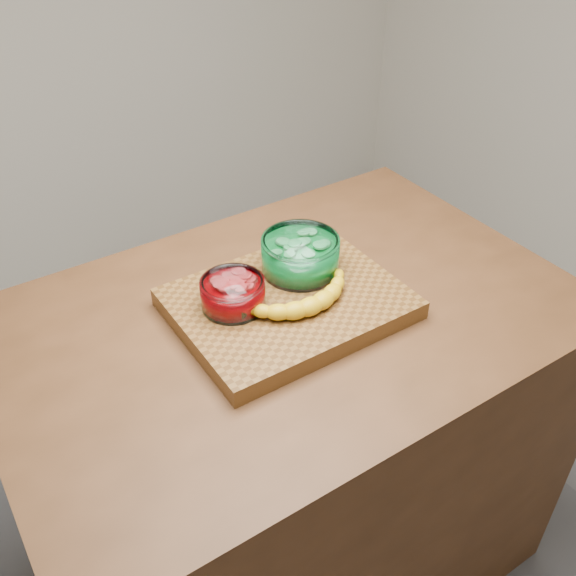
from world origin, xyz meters
TOP-DOWN VIEW (x-y plane):
  - ground at (0.00, 0.00)m, footprint 3.50×3.50m
  - counter at (0.00, 0.00)m, footprint 1.20×0.80m
  - cutting_board at (0.00, 0.00)m, footprint 0.45×0.35m
  - bowl_red at (-0.11, 0.03)m, footprint 0.13×0.13m
  - bowl_green at (0.07, 0.06)m, footprint 0.16×0.16m
  - banana at (0.01, -0.04)m, footprint 0.28×0.13m

SIDE VIEW (x-z plane):
  - ground at x=0.00m, z-range 0.00..0.00m
  - counter at x=0.00m, z-range 0.00..0.90m
  - cutting_board at x=0.00m, z-range 0.90..0.94m
  - banana at x=0.01m, z-range 0.94..0.98m
  - bowl_red at x=-0.11m, z-range 0.94..1.00m
  - bowl_green at x=0.07m, z-range 0.94..1.02m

